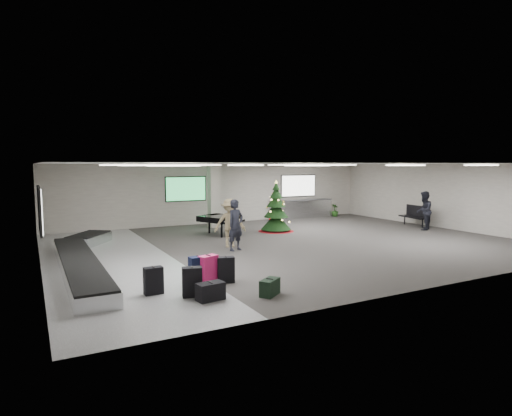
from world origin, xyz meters
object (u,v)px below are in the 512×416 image
baggage_carousel (82,258)px  pink_suitcase (208,270)px  traveler_bench (424,211)px  christmas_tree (276,214)px  traveler_a (236,225)px  grand_piano (220,219)px  potted_plant_right (335,210)px  potted_plant_left (277,214)px  traveler_b (230,223)px  service_counter (301,209)px  bench (415,214)px

baggage_carousel → pink_suitcase: (2.74, -3.89, 0.17)m
traveler_bench → christmas_tree: bearing=-57.6°
traveler_a → traveler_bench: 10.16m
grand_piano → potted_plant_right: size_ratio=2.85×
potted_plant_left → potted_plant_right: 4.16m
pink_suitcase → potted_plant_left: bearing=33.3°
traveler_b → pink_suitcase: bearing=-104.3°
service_counter → christmas_tree: (-3.91, -3.68, 0.29)m
traveler_a → traveler_b: size_ratio=1.02×
grand_piano → traveler_bench: (9.25, -3.35, 0.22)m
christmas_tree → traveler_a: christmas_tree is taller
bench → service_counter: bearing=128.8°
bench → traveler_b: 10.82m
pink_suitcase → traveler_b: 5.18m
grand_piano → traveler_a: 3.67m
traveler_a → traveler_bench: (10.15, 0.21, -0.01)m
potted_plant_right → grand_piano: bearing=-161.4°
pink_suitcase → traveler_a: size_ratio=0.42×
christmas_tree → bench: bearing=-14.4°
baggage_carousel → grand_piano: bearing=28.5°
pink_suitcase → christmas_tree: (6.20, 6.94, 0.45)m
christmas_tree → potted_plant_right: 7.00m
potted_plant_right → service_counter: bearing=170.6°
traveler_a → traveler_b: traveler_a is taller
pink_suitcase → grand_piano: bearing=46.5°
christmas_tree → traveler_bench: christmas_tree is taller
service_counter → traveler_b: size_ratio=2.17×
baggage_carousel → traveler_a: (5.29, -0.19, 0.73)m
potted_plant_left → baggage_carousel: bearing=-149.9°
baggage_carousel → traveler_bench: 15.46m
christmas_tree → bench: size_ratio=1.41×
baggage_carousel → bench: 16.22m
potted_plant_left → christmas_tree: bearing=-121.3°
grand_piano → potted_plant_right: (8.89, 3.00, -0.34)m
grand_piano → bench: (9.99, -2.17, -0.12)m
grand_piano → pink_suitcase: bearing=-140.0°
bench → traveler_a: traveler_a is taller
christmas_tree → traveler_b: 4.35m
christmas_tree → baggage_carousel: bearing=-161.1°
pink_suitcase → christmas_tree: 9.31m
potted_plant_left → grand_piano: bearing=-148.0°
baggage_carousel → traveler_b: size_ratio=5.21×
baggage_carousel → bench: size_ratio=5.62×
baggage_carousel → service_counter: bearing=27.7°
grand_piano → traveler_a: size_ratio=1.14×
traveler_a → traveler_bench: bearing=-16.7°
baggage_carousel → potted_plant_left: (10.93, 6.33, 0.17)m
bench → potted_plant_right: (-1.09, 5.16, -0.22)m
grand_piano → bench: 10.22m
christmas_tree → grand_piano: size_ratio=1.13×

